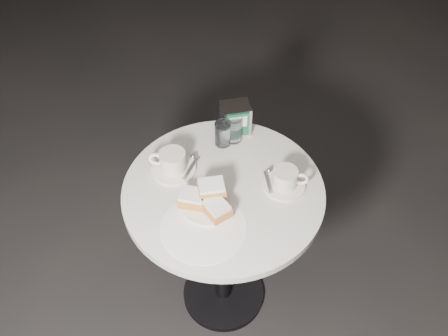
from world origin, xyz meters
The scene contains 9 objects.
ground centered at (0.00, 0.00, 0.00)m, with size 7.00×7.00×0.00m, color black.
cafe_table centered at (0.00, 0.00, 0.55)m, with size 0.70×0.70×0.74m.
sugar_spill centered at (-0.04, -0.17, 0.75)m, with size 0.28×0.28×0.00m, color white.
beignet_plate centered at (-0.05, -0.08, 0.78)m, with size 0.24×0.24×0.09m.
coffee_cup_left centered at (-0.19, 0.07, 0.78)m, with size 0.17×0.16×0.08m.
coffee_cup_right centered at (0.21, 0.04, 0.78)m, with size 0.16×0.15×0.08m.
water_glass_left centered at (-0.03, 0.22, 0.79)m, with size 0.07×0.07×0.10m.
water_glass_right centered at (0.01, 0.25, 0.80)m, with size 0.07×0.07×0.10m.
napkin_dispenser centered at (0.01, 0.30, 0.81)m, with size 0.13×0.11×0.12m.
Camera 1 is at (0.13, -1.10, 2.06)m, focal length 40.00 mm.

